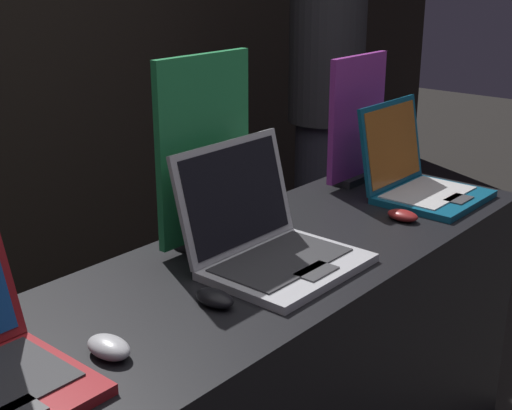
# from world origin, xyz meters

# --- Properties ---
(mouse_front) EXTENTS (0.06, 0.10, 0.04)m
(mouse_front) POSITION_xyz_m (-0.51, 0.22, 0.87)
(mouse_front) COLOR #B2B2B7
(mouse_front) RESTS_ON display_counter
(laptop_middle) EXTENTS (0.37, 0.34, 0.28)m
(laptop_middle) POSITION_xyz_m (0.01, 0.27, 0.92)
(laptop_middle) COLOR #B7B7BC
(laptop_middle) RESTS_ON display_counter
(mouse_middle) EXTENTS (0.06, 0.10, 0.03)m
(mouse_middle) POSITION_xyz_m (-0.23, 0.21, 0.87)
(mouse_middle) COLOR black
(mouse_middle) RESTS_ON display_counter
(promo_stand_middle) EXTENTS (0.31, 0.07, 0.49)m
(promo_stand_middle) POSITION_xyz_m (0.01, 0.48, 1.09)
(promo_stand_middle) COLOR black
(promo_stand_middle) RESTS_ON display_counter
(laptop_back) EXTENTS (0.32, 0.32, 0.28)m
(laptop_back) POSITION_xyz_m (0.71, 0.25, 0.92)
(laptop_back) COLOR #0F5170
(laptop_back) RESTS_ON display_counter
(mouse_back) EXTENTS (0.06, 0.09, 0.03)m
(mouse_back) POSITION_xyz_m (0.49, 0.17, 0.87)
(mouse_back) COLOR maroon
(mouse_back) RESTS_ON display_counter
(promo_stand_back) EXTENTS (0.29, 0.07, 0.42)m
(promo_stand_back) POSITION_xyz_m (0.71, 0.47, 1.05)
(promo_stand_back) COLOR black
(promo_stand_back) RESTS_ON display_counter
(person_bystander) EXTENTS (0.34, 0.34, 1.78)m
(person_bystander) POSITION_xyz_m (1.43, 1.10, 0.93)
(person_bystander) COLOR #282833
(person_bystander) RESTS_ON ground_plane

